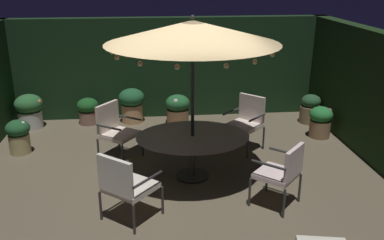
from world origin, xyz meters
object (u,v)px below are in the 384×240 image
object	(u,v)px
potted_plant_back_center	(178,109)
potted_plant_back_left	(252,107)
potted_plant_left_far	(310,109)
patio_dining_table	(193,141)
patio_chair_east	(283,170)
potted_plant_front_corner	(29,110)
patio_umbrella	(193,32)
patio_chair_north	(115,128)
potted_plant_right_near	(132,104)
patio_chair_northeast	(125,183)
patio_chair_southeast	(247,119)
potted_plant_back_right	(88,110)
potted_plant_right_far	(19,135)
potted_plant_left_near	(320,121)

from	to	relation	value
potted_plant_back_center	potted_plant_back_left	size ratio (longest dim) A/B	1.19
potted_plant_left_far	patio_dining_table	bearing A→B (deg)	-140.50
patio_chair_east	potted_plant_back_left	bearing A→B (deg)	82.95
patio_chair_east	potted_plant_front_corner	world-z (taller)	patio_chair_east
patio_umbrella	patio_chair_north	xyz separation A→B (m)	(-1.30, 0.91, -1.79)
potted_plant_right_near	potted_plant_back_left	distance (m)	2.70
patio_chair_northeast	patio_chair_east	bearing A→B (deg)	4.08
patio_chair_southeast	potted_plant_front_corner	distance (m)	4.67
patio_dining_table	potted_plant_right_near	distance (m)	3.03
potted_plant_right_near	potted_plant_back_left	bearing A→B (deg)	-3.27
patio_chair_southeast	potted_plant_front_corner	xyz separation A→B (m)	(-4.38, 1.60, -0.19)
potted_plant_back_right	patio_chair_north	bearing A→B (deg)	-69.10
potted_plant_back_center	potted_plant_front_corner	xyz separation A→B (m)	(-3.19, 0.06, 0.06)
patio_chair_southeast	potted_plant_right_near	bearing A→B (deg)	141.81
patio_chair_southeast	patio_chair_east	bearing A→B (deg)	-89.41
potted_plant_back_left	patio_chair_southeast	bearing A→B (deg)	-107.01
potted_plant_right_near	patio_chair_east	bearing A→B (deg)	-60.18
patio_chair_east	potted_plant_front_corner	distance (m)	5.79
patio_chair_east	potted_plant_back_center	distance (m)	3.89
patio_umbrella	potted_plant_right_far	world-z (taller)	patio_umbrella
potted_plant_back_center	potted_plant_front_corner	size ratio (longest dim) A/B	0.88
potted_plant_front_corner	patio_umbrella	bearing A→B (deg)	-39.70
patio_chair_southeast	potted_plant_right_near	size ratio (longest dim) A/B	1.33
potted_plant_back_right	patio_chair_southeast	bearing A→B (deg)	-28.48
potted_plant_left_far	patio_chair_northeast	bearing A→B (deg)	-137.43
patio_dining_table	potted_plant_back_right	bearing A→B (deg)	125.74
potted_plant_back_left	patio_umbrella	bearing A→B (deg)	-121.30
potted_plant_back_center	potted_plant_back_right	bearing A→B (deg)	174.71
potted_plant_left_far	potted_plant_front_corner	world-z (taller)	potted_plant_front_corner
patio_chair_north	potted_plant_right_far	size ratio (longest dim) A/B	1.56
patio_chair_northeast	potted_plant_right_far	distance (m)	3.26
patio_chair_north	patio_chair_northeast	distance (m)	2.14
patio_chair_north	potted_plant_right_far	distance (m)	1.85
potted_plant_left_near	potted_plant_front_corner	world-z (taller)	potted_plant_front_corner
potted_plant_left_near	potted_plant_back_left	xyz separation A→B (m)	(-1.14, 1.17, -0.03)
potted_plant_front_corner	potted_plant_right_near	bearing A→B (deg)	3.68
patio_chair_southeast	potted_plant_back_right	xyz separation A→B (m)	(-3.17, 1.72, -0.27)
potted_plant_left_near	potted_plant_front_corner	xyz separation A→B (m)	(-6.01, 1.18, 0.06)
potted_plant_left_far	potted_plant_back_center	size ratio (longest dim) A/B	0.99
patio_chair_southeast	patio_umbrella	bearing A→B (deg)	-136.24
potted_plant_right_far	patio_chair_southeast	bearing A→B (deg)	-2.70
patio_umbrella	potted_plant_back_left	bearing A→B (deg)	58.70
patio_chair_northeast	patio_chair_east	xyz separation A→B (m)	(2.19, 0.16, 0.00)
patio_umbrella	patio_chair_southeast	size ratio (longest dim) A/B	2.59
potted_plant_right_near	potted_plant_left_near	world-z (taller)	potted_plant_right_near
potted_plant_right_near	potted_plant_left_far	bearing A→B (deg)	-6.51
patio_chair_east	potted_plant_right_near	xyz separation A→B (m)	(-2.23, 3.89, -0.15)
patio_chair_southeast	potted_plant_right_near	distance (m)	2.81
patio_chair_southeast	potted_plant_back_right	distance (m)	3.62
potted_plant_left_far	potted_plant_left_near	distance (m)	0.88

